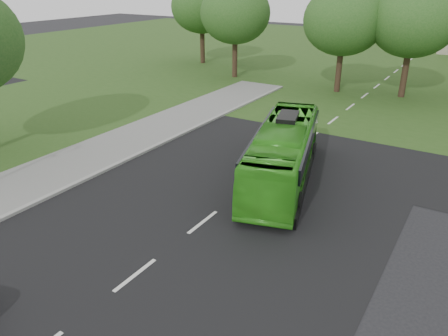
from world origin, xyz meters
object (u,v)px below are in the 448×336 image
at_px(bus, 283,153).
at_px(tree_park_b, 344,21).
at_px(tree_park_a, 235,14).
at_px(tree_park_f, 202,6).
at_px(tree_park_c, 414,21).

bearing_deg(bus, tree_park_b, 84.66).
distance_m(tree_park_a, tree_park_f, 8.36).
relative_size(tree_park_f, bus, 0.89).
xyz_separation_m(tree_park_a, tree_park_f, (-6.96, 4.63, 0.17)).
bearing_deg(tree_park_b, tree_park_f, 163.50).
bearing_deg(tree_park_b, bus, -79.53).
xyz_separation_m(tree_park_c, tree_park_f, (-22.61, 4.15, 0.10)).
bearing_deg(tree_park_b, tree_park_a, 176.98).
height_order(tree_park_b, tree_park_f, tree_park_f).
bearing_deg(bus, tree_park_c, 69.44).
relative_size(tree_park_a, tree_park_f, 0.97).
bearing_deg(bus, tree_park_f, 115.36).
distance_m(tree_park_b, tree_park_f, 18.25).
relative_size(tree_park_a, tree_park_c, 0.99).
relative_size(tree_park_b, tree_park_f, 0.97).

